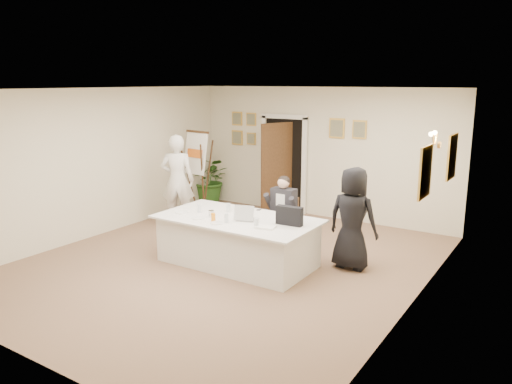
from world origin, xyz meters
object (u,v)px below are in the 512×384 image
object	(u,v)px
flip_chart	(199,177)
potted_palm	(211,179)
conference_table	(237,240)
paper_stack	(265,227)
steel_jug	(211,214)
seated_man	(282,213)
standing_woman	(353,218)
laptop	(248,211)
laptop_bag	(289,216)
oj_glass	(213,217)
standing_man	(177,180)

from	to	relation	value
flip_chart	potted_palm	size ratio (longest dim) A/B	1.62
conference_table	paper_stack	bearing A→B (deg)	-19.40
potted_palm	steel_jug	size ratio (longest dim) A/B	10.28
seated_man	steel_jug	world-z (taller)	seated_man
standing_woman	potted_palm	world-z (taller)	standing_woman
laptop	paper_stack	world-z (taller)	laptop
laptop	potted_palm	bearing A→B (deg)	118.85
seated_man	laptop	distance (m)	1.00
seated_man	potted_palm	distance (m)	3.90
potted_palm	laptop_bag	size ratio (longest dim) A/B	2.71
seated_man	paper_stack	world-z (taller)	seated_man
paper_stack	oj_glass	bearing A→B (deg)	-171.69
standing_woman	potted_palm	xyz separation A→B (m)	(-4.60, 2.30, -0.25)
oj_glass	steel_jug	bearing A→B (deg)	134.70
flip_chart	paper_stack	xyz separation A→B (m)	(3.16, -2.33, -0.06)
conference_table	paper_stack	size ratio (longest dim) A/B	9.01
conference_table	flip_chart	bearing A→B (deg)	139.84
conference_table	standing_woman	bearing A→B (deg)	26.99
conference_table	seated_man	bearing A→B (deg)	74.20
potted_palm	oj_glass	distance (m)	4.47
potted_palm	standing_man	bearing A→B (deg)	-71.50
flip_chart	standing_woman	world-z (taller)	flip_chart
standing_man	standing_woman	bearing A→B (deg)	144.63
flip_chart	steel_jug	size ratio (longest dim) A/B	16.65
seated_man	laptop_bag	distance (m)	1.10
laptop	oj_glass	world-z (taller)	laptop
paper_stack	seated_man	bearing A→B (deg)	108.41
seated_man	laptop	bearing A→B (deg)	-88.27
standing_man	laptop_bag	xyz separation A→B (m)	(3.23, -1.10, -0.02)
paper_stack	laptop_bag	bearing A→B (deg)	56.73
standing_man	laptop	xyz separation A→B (m)	(2.54, -1.20, -0.02)
laptop_bag	steel_jug	xyz separation A→B (m)	(-1.28, -0.29, -0.09)
standing_woman	flip_chart	bearing A→B (deg)	-15.38
standing_woman	steel_jug	size ratio (longest dim) A/B	14.86
laptop	paper_stack	bearing A→B (deg)	-43.61
standing_woman	paper_stack	bearing A→B (deg)	50.05
standing_man	steel_jug	xyz separation A→B (m)	(1.95, -1.39, -0.11)
flip_chart	steel_jug	distance (m)	3.10
laptop_bag	steel_jug	world-z (taller)	laptop_bag
standing_woman	laptop	world-z (taller)	standing_woman
laptop	laptop_bag	size ratio (longest dim) A/B	0.82
seated_man	flip_chart	size ratio (longest dim) A/B	0.73
flip_chart	standing_man	bearing A→B (deg)	-80.37
laptop_bag	seated_man	bearing A→B (deg)	121.47
laptop	steel_jug	distance (m)	0.62
seated_man	standing_woman	world-z (taller)	standing_woman
conference_table	laptop	bearing A→B (deg)	0.03
conference_table	seated_man	xyz separation A→B (m)	(0.27, 0.97, 0.28)
conference_table	flip_chart	distance (m)	3.28
standing_woman	laptop	bearing A→B (deg)	32.00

